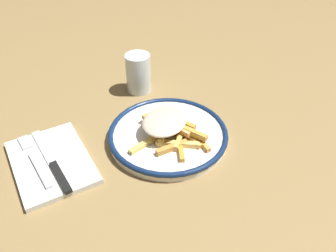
% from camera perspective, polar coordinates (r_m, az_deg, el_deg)
% --- Properties ---
extents(ground_plane, '(2.60, 2.60, 0.00)m').
position_cam_1_polar(ground_plane, '(0.79, 0.00, -2.11)').
color(ground_plane, olive).
extents(plate, '(0.26, 0.26, 0.02)m').
position_cam_1_polar(plate, '(0.78, 0.00, -1.43)').
color(plate, white).
rests_on(plate, ground_plane).
extents(fries_heap, '(0.17, 0.17, 0.04)m').
position_cam_1_polar(fries_heap, '(0.76, 0.01, -0.04)').
color(fries_heap, '#F1B061').
rests_on(fries_heap, plate).
extents(napkin, '(0.16, 0.21, 0.01)m').
position_cam_1_polar(napkin, '(0.77, -18.27, -5.54)').
color(napkin, white).
rests_on(napkin, ground_plane).
extents(fork, '(0.04, 0.18, 0.00)m').
position_cam_1_polar(fork, '(0.77, -20.70, -5.13)').
color(fork, silver).
rests_on(fork, napkin).
extents(knife, '(0.04, 0.21, 0.01)m').
position_cam_1_polar(knife, '(0.75, -17.95, -5.93)').
color(knife, black).
rests_on(knife, napkin).
extents(water_glass, '(0.06, 0.06, 0.10)m').
position_cam_1_polar(water_glass, '(0.93, -4.80, 8.48)').
color(water_glass, silver).
rests_on(water_glass, ground_plane).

